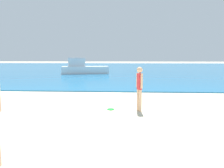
# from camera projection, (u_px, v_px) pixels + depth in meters

# --- Properties ---
(water) EXTENTS (160.00, 60.00, 0.06)m
(water) POSITION_uv_depth(u_px,v_px,m) (120.00, 67.00, 40.98)
(water) COLOR #1E6B9E
(water) RESTS_ON ground
(person_standing) EXTENTS (0.21, 0.32, 1.55)m
(person_standing) POSITION_uv_depth(u_px,v_px,m) (139.00, 86.00, 7.22)
(person_standing) COLOR #DDAD84
(person_standing) RESTS_ON ground
(frisbee) EXTENTS (0.26, 0.26, 0.03)m
(frisbee) POSITION_uv_depth(u_px,v_px,m) (111.00, 109.00, 7.50)
(frisbee) COLOR green
(frisbee) RESTS_ON ground
(boat_near) EXTENTS (5.45, 2.75, 1.77)m
(boat_near) POSITION_uv_depth(u_px,v_px,m) (83.00, 68.00, 23.56)
(boat_near) COLOR white
(boat_near) RESTS_ON water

